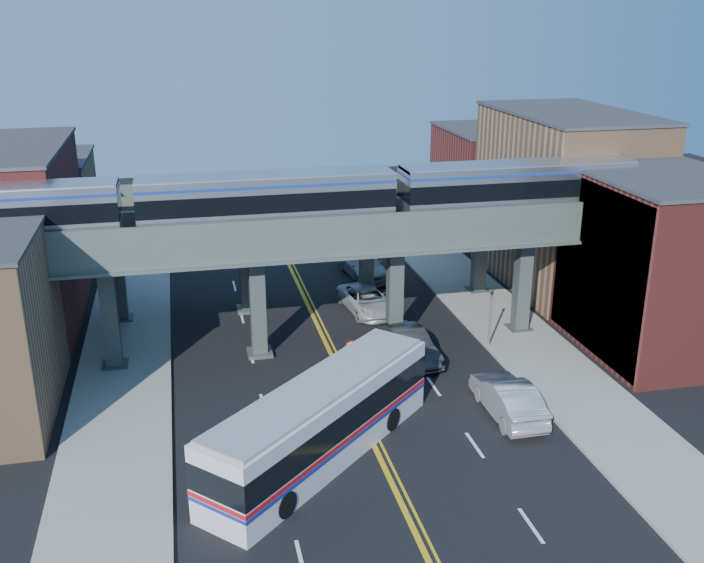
% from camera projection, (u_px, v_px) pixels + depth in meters
% --- Properties ---
extents(ground, '(120.00, 120.00, 0.00)m').
position_uv_depth(ground, '(359.00, 414.00, 38.52)').
color(ground, black).
rests_on(ground, ground).
extents(sidewalk_west, '(5.00, 70.00, 0.16)m').
position_uv_depth(sidewalk_west, '(127.00, 351.00, 45.33)').
color(sidewalk_west, gray).
rests_on(sidewalk_west, ground).
extents(sidewalk_east, '(5.00, 70.00, 0.16)m').
position_uv_depth(sidewalk_east, '(499.00, 318.00, 50.07)').
color(sidewalk_east, gray).
rests_on(sidewalk_east, ground).
extents(building_west_b, '(8.00, 14.00, 11.00)m').
position_uv_depth(building_west_b, '(3.00, 240.00, 47.59)').
color(building_west_b, maroon).
rests_on(building_west_b, ground).
extents(building_west_c, '(8.00, 10.00, 8.00)m').
position_uv_depth(building_west_c, '(39.00, 212.00, 60.05)').
color(building_west_c, '#956D4D').
rests_on(building_west_c, ground).
extents(building_east_a, '(8.00, 10.00, 10.00)m').
position_uv_depth(building_east_a, '(661.00, 266.00, 44.35)').
color(building_east_a, maroon).
rests_on(building_east_a, ground).
extents(building_east_b, '(8.00, 14.00, 12.00)m').
position_uv_depth(building_east_b, '(564.00, 200.00, 55.05)').
color(building_east_b, '#956D4D').
rests_on(building_east_b, ground).
extents(building_east_c, '(8.00, 10.00, 9.00)m').
position_uv_depth(building_east_c, '(492.00, 183.00, 67.51)').
color(building_east_c, maroon).
rests_on(building_east_c, ground).
extents(mural_panel, '(0.10, 9.50, 9.50)m').
position_uv_depth(mural_panel, '(597.00, 276.00, 43.62)').
color(mural_panel, teal).
rests_on(mural_panel, ground).
extents(elevated_viaduct_near, '(52.00, 3.60, 7.40)m').
position_uv_depth(elevated_viaduct_near, '(327.00, 242.00, 43.72)').
color(elevated_viaduct_near, '#404A48').
rests_on(elevated_viaduct_near, ground).
extents(elevated_viaduct_far, '(52.00, 3.60, 7.40)m').
position_uv_depth(elevated_viaduct_far, '(306.00, 212.00, 50.16)').
color(elevated_viaduct_far, '#404A48').
rests_on(elevated_viaduct_far, ground).
extents(transit_train, '(42.71, 2.67, 3.11)m').
position_uv_depth(transit_train, '(267.00, 200.00, 42.18)').
color(transit_train, black).
rests_on(transit_train, elevated_viaduct_near).
extents(stop_sign, '(0.76, 0.09, 2.63)m').
position_uv_depth(stop_sign, '(352.00, 355.00, 40.76)').
color(stop_sign, slate).
rests_on(stop_sign, ground).
extents(traffic_signal, '(0.15, 0.18, 4.10)m').
position_uv_depth(traffic_signal, '(491.00, 311.00, 45.17)').
color(traffic_signal, slate).
rests_on(traffic_signal, ground).
extents(transit_bus, '(11.75, 11.39, 3.45)m').
position_uv_depth(transit_bus, '(321.00, 422.00, 34.27)').
color(transit_bus, silver).
rests_on(transit_bus, ground).
extents(car_lane_a, '(2.07, 4.44, 1.47)m').
position_uv_depth(car_lane_a, '(397.00, 359.00, 42.76)').
color(car_lane_a, '#101A3D').
rests_on(car_lane_a, ground).
extents(car_lane_b, '(2.56, 5.54, 1.76)m').
position_uv_depth(car_lane_b, '(410.00, 345.00, 44.19)').
color(car_lane_b, '#272729').
rests_on(car_lane_b, ground).
extents(car_lane_c, '(3.34, 5.97, 1.58)m').
position_uv_depth(car_lane_c, '(367.00, 300.00, 51.10)').
color(car_lane_c, silver).
rests_on(car_lane_c, ground).
extents(car_lane_d, '(3.22, 6.38, 1.78)m').
position_uv_depth(car_lane_d, '(363.00, 265.00, 57.73)').
color(car_lane_d, '#9D9CA1').
rests_on(car_lane_d, ground).
extents(car_parked_curb, '(1.97, 5.62, 1.85)m').
position_uv_depth(car_parked_curb, '(508.00, 398.00, 38.14)').
color(car_parked_curb, '#99989D').
rests_on(car_parked_curb, ground).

